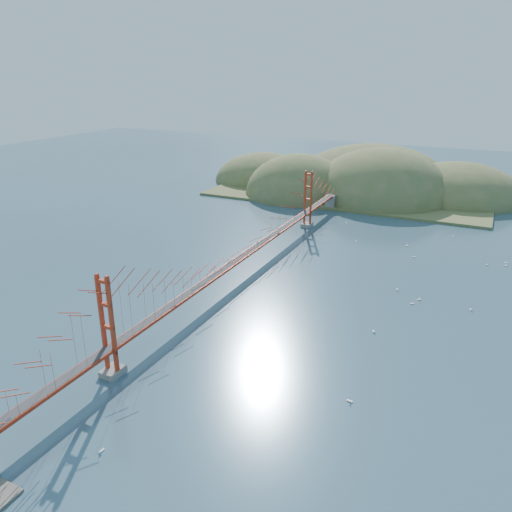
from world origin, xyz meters
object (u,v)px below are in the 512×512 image
at_px(sailboat_1, 471,309).
at_px(sailboat_2, 350,400).
at_px(bridge, 241,235).
at_px(sailboat_0, 397,289).

xyz_separation_m(sailboat_1, sailboat_2, (-9.39, -26.84, 0.01)).
xyz_separation_m(bridge, sailboat_2, (24.35, -23.62, -6.85)).
bearing_deg(sailboat_0, sailboat_2, -88.02).
bearing_deg(sailboat_0, sailboat_1, -12.61).
bearing_deg(bridge, sailboat_1, 5.46).
height_order(bridge, sailboat_0, bridge).
height_order(sailboat_1, sailboat_2, sailboat_2).
xyz_separation_m(sailboat_0, sailboat_2, (1.01, -29.17, 0.01)).
xyz_separation_m(sailboat_1, sailboat_0, (-10.39, 2.32, 0.01)).
relative_size(bridge, sailboat_2, 130.65).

